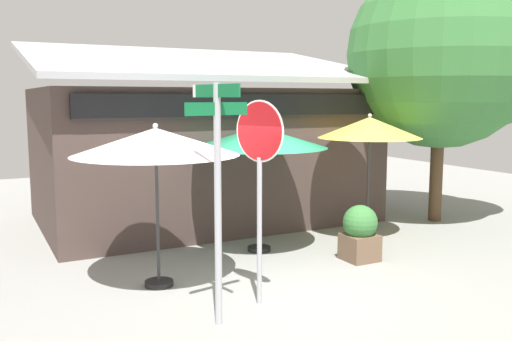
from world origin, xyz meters
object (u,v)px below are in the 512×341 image
stop_sign (259,161)px  street_sign_post (217,178)px  patio_umbrella_ivory_left (156,143)px  sidewalk_planter (360,232)px  patio_umbrella_mustard_right (370,129)px  shade_tree (449,57)px  patio_umbrella_forest_green_center (259,138)px

stop_sign → street_sign_post: bearing=-153.9°
patio_umbrella_ivory_left → sidewalk_planter: 4.00m
patio_umbrella_mustard_right → sidewalk_planter: patio_umbrella_mustard_right is taller
patio_umbrella_ivory_left → shade_tree: size_ratio=0.42×
patio_umbrella_forest_green_center → patio_umbrella_mustard_right: size_ratio=0.99×
shade_tree → street_sign_post: bearing=-156.2°
patio_umbrella_mustard_right → shade_tree: shade_tree is taller
patio_umbrella_ivory_left → shade_tree: bearing=10.7°
patio_umbrella_mustard_right → shade_tree: size_ratio=0.43×
stop_sign → patio_umbrella_ivory_left: bearing=127.5°
stop_sign → patio_umbrella_mustard_right: stop_sign is taller
patio_umbrella_forest_green_center → shade_tree: (5.09, 0.36, 1.65)m
street_sign_post → shade_tree: (7.13, 3.14, 1.90)m
patio_umbrella_forest_green_center → stop_sign: bearing=-117.5°
patio_umbrella_forest_green_center → shade_tree: size_ratio=0.42×
street_sign_post → stop_sign: (0.79, 0.39, 0.13)m
patio_umbrella_ivory_left → patio_umbrella_forest_green_center: bearing=24.5°
street_sign_post → sidewalk_planter: size_ratio=3.07×
stop_sign → shade_tree: size_ratio=0.47×
street_sign_post → sidewalk_planter: bearing=23.0°
patio_umbrella_forest_green_center → patio_umbrella_mustard_right: (2.42, -0.17, 0.12)m
patio_umbrella_forest_green_center → street_sign_post: bearing=-126.3°
patio_umbrella_mustard_right → sidewalk_planter: bearing=-133.0°
patio_umbrella_ivory_left → patio_umbrella_forest_green_center: size_ratio=0.99×
patio_umbrella_forest_green_center → shade_tree: 5.37m
stop_sign → sidewalk_planter: 3.15m
sidewalk_planter → patio_umbrella_mustard_right: bearing=47.0°
patio_umbrella_forest_green_center → sidewalk_planter: (1.31, -1.36, -1.63)m
patio_umbrella_forest_green_center → sidewalk_planter: bearing=-46.0°
stop_sign → sidewalk_planter: stop_sign is taller
stop_sign → patio_umbrella_forest_green_center: stop_sign is taller
stop_sign → patio_umbrella_ivory_left: size_ratio=1.13×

